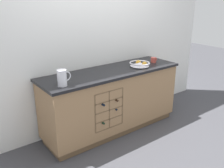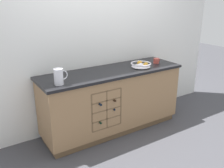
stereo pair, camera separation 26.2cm
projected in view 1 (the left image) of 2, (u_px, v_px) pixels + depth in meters
ground_plane at (112, 128)px, 3.71m from camera, size 14.00×14.00×0.00m
back_wall at (97, 39)px, 3.56m from camera, size 4.41×0.06×2.55m
kitchen_island at (112, 100)px, 3.56m from camera, size 2.05×0.65×0.90m
fruit_bowl at (140, 64)px, 3.59m from camera, size 0.29×0.29×0.09m
white_pitcher at (62, 78)px, 2.79m from camera, size 0.17×0.11×0.19m
ceramic_mug at (154, 60)px, 3.82m from camera, size 0.12×0.08×0.08m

